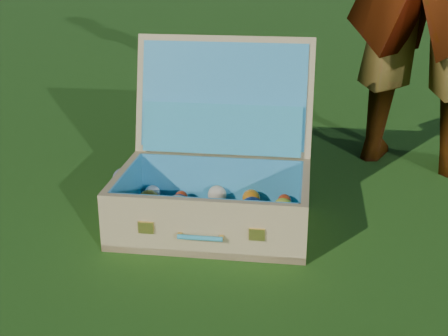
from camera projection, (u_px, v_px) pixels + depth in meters
ground at (225, 213)px, 1.93m from camera, size 60.00×60.00×0.00m
stray_ball at (123, 179)px, 2.10m from camera, size 0.07×0.07×0.07m
suitcase at (217, 172)px, 1.84m from camera, size 0.69×0.65×0.52m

